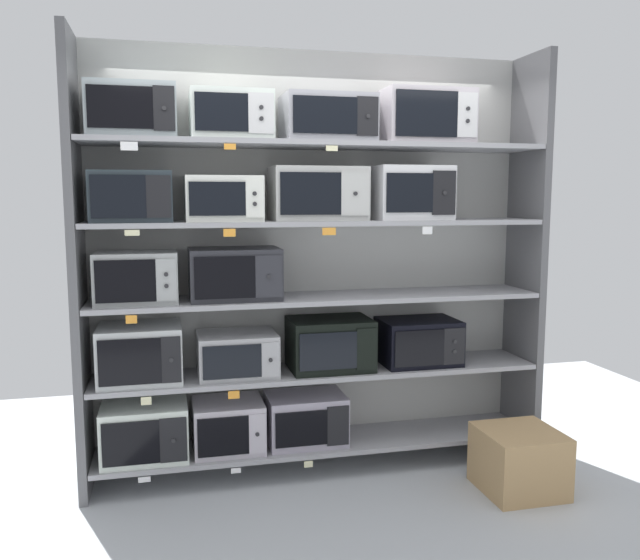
# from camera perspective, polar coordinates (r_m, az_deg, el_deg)

# --- Properties ---
(ground) EXTENTS (6.80, 6.00, 0.02)m
(ground) POSITION_cam_1_polar(r_m,az_deg,el_deg) (3.51, 4.11, -22.65)
(ground) COLOR #B2B7BC
(back_panel) EXTENTS (3.00, 0.04, 2.67)m
(back_panel) POSITION_cam_1_polar(r_m,az_deg,el_deg) (4.26, -0.77, 1.81)
(back_panel) COLOR #B2B2AD
(back_panel) RESTS_ON ground
(upright_left) EXTENTS (0.05, 0.45, 2.67)m
(upright_left) POSITION_cam_1_polar(r_m,az_deg,el_deg) (3.95, -20.64, 0.90)
(upright_left) COLOR #5B5B5E
(upright_left) RESTS_ON ground
(upright_right) EXTENTS (0.05, 0.45, 2.67)m
(upright_right) POSITION_cam_1_polar(r_m,az_deg,el_deg) (4.57, 17.73, 1.84)
(upright_right) COLOR #5B5B5E
(upright_right) RESTS_ON ground
(shelf_0) EXTENTS (2.80, 0.45, 0.03)m
(shelf_0) POSITION_cam_1_polar(r_m,az_deg,el_deg) (4.30, 0.00, -14.15)
(shelf_0) COLOR #99999E
(shelf_0) RESTS_ON ground
(microwave_0) EXTENTS (0.50, 0.43, 0.33)m
(microwave_0) POSITION_cam_1_polar(r_m,az_deg,el_deg) (4.14, -15.19, -12.65)
(microwave_0) COLOR silver
(microwave_0) RESTS_ON shelf_0
(microwave_1) EXTENTS (0.43, 0.40, 0.30)m
(microwave_1) POSITION_cam_1_polar(r_m,az_deg,el_deg) (4.15, -8.11, -12.57)
(microwave_1) COLOR #BBB4BF
(microwave_1) RESTS_ON shelf_0
(microwave_2) EXTENTS (0.49, 0.37, 0.31)m
(microwave_2) POSITION_cam_1_polar(r_m,az_deg,el_deg) (4.22, -1.28, -12.12)
(microwave_2) COLOR #A29BAC
(microwave_2) RESTS_ON shelf_0
(price_tag_0) EXTENTS (0.07, 0.00, 0.03)m
(price_tag_0) POSITION_cam_1_polar(r_m,az_deg,el_deg) (4.01, -15.25, -16.64)
(price_tag_0) COLOR white
(price_tag_1) EXTENTS (0.06, 0.00, 0.03)m
(price_tag_1) POSITION_cam_1_polar(r_m,az_deg,el_deg) (4.02, -7.43, -16.35)
(price_tag_1) COLOR white
(price_tag_2) EXTENTS (0.05, 0.00, 0.04)m
(price_tag_2) POSITION_cam_1_polar(r_m,az_deg,el_deg) (4.09, -1.03, -15.96)
(price_tag_2) COLOR beige
(shelf_1) EXTENTS (2.80, 0.45, 0.03)m
(shelf_1) POSITION_cam_1_polar(r_m,az_deg,el_deg) (4.15, 0.00, -8.07)
(shelf_1) COLOR #99999E
(microwave_3) EXTENTS (0.48, 0.43, 0.34)m
(microwave_3) POSITION_cam_1_polar(r_m,az_deg,el_deg) (4.00, -15.58, -6.24)
(microwave_3) COLOR #B8BCBC
(microwave_3) RESTS_ON shelf_1
(microwave_4) EXTENTS (0.48, 0.40, 0.26)m
(microwave_4) POSITION_cam_1_polar(r_m,az_deg,el_deg) (4.03, -7.33, -6.49)
(microwave_4) COLOR #A3A3A6
(microwave_4) RESTS_ON shelf_1
(microwave_5) EXTENTS (0.52, 0.39, 0.32)m
(microwave_5) POSITION_cam_1_polar(r_m,az_deg,el_deg) (4.12, 0.88, -5.65)
(microwave_5) COLOR black
(microwave_5) RESTS_ON shelf_1
(microwave_6) EXTENTS (0.50, 0.39, 0.29)m
(microwave_6) POSITION_cam_1_polar(r_m,az_deg,el_deg) (4.31, 8.69, -5.38)
(microwave_6) COLOR black
(microwave_6) RESTS_ON shelf_1
(price_tag_3) EXTENTS (0.06, 0.00, 0.05)m
(price_tag_3) POSITION_cam_1_polar(r_m,az_deg,el_deg) (3.84, -15.10, -10.28)
(price_tag_3) COLOR beige
(price_tag_4) EXTENTS (0.07, 0.00, 0.05)m
(price_tag_4) POSITION_cam_1_polar(r_m,az_deg,el_deg) (3.86, -7.62, -10.02)
(price_tag_4) COLOR orange
(shelf_2) EXTENTS (2.80, 0.45, 0.03)m
(shelf_2) POSITION_cam_1_polar(r_m,az_deg,el_deg) (4.05, 0.00, -1.61)
(shelf_2) COLOR #99999E
(microwave_7) EXTENTS (0.47, 0.36, 0.30)m
(microwave_7) POSITION_cam_1_polar(r_m,az_deg,el_deg) (3.92, -15.90, 0.23)
(microwave_7) COLOR #9EA1A0
(microwave_7) RESTS_ON shelf_2
(microwave_8) EXTENTS (0.54, 0.38, 0.31)m
(microwave_8) POSITION_cam_1_polar(r_m,az_deg,el_deg) (3.94, -7.55, 0.56)
(microwave_8) COLOR #29292F
(microwave_8) RESTS_ON shelf_2
(price_tag_5) EXTENTS (0.06, 0.00, 0.05)m
(price_tag_5) POSITION_cam_1_polar(r_m,az_deg,el_deg) (3.73, -16.32, -3.36)
(price_tag_5) COLOR orange
(shelf_3) EXTENTS (2.80, 0.45, 0.03)m
(shelf_3) POSITION_cam_1_polar(r_m,az_deg,el_deg) (4.01, 0.00, 5.08)
(shelf_3) COLOR #99999E
(microwave_9) EXTENTS (0.45, 0.41, 0.29)m
(microwave_9) POSITION_cam_1_polar(r_m,az_deg,el_deg) (3.90, -16.27, 7.08)
(microwave_9) COLOR #263035
(microwave_9) RESTS_ON shelf_3
(microwave_10) EXTENTS (0.45, 0.39, 0.27)m
(microwave_10) POSITION_cam_1_polar(r_m,az_deg,el_deg) (3.91, -8.56, 7.12)
(microwave_10) COLOR white
(microwave_10) RESTS_ON shelf_3
(microwave_11) EXTENTS (0.58, 0.34, 0.33)m
(microwave_11) POSITION_cam_1_polar(r_m,az_deg,el_deg) (4.00, -0.17, 7.63)
(microwave_11) COLOR #BABAB6
(microwave_11) RESTS_ON shelf_3
(microwave_12) EXTENTS (0.48, 0.40, 0.34)m
(microwave_12) POSITION_cam_1_polar(r_m,az_deg,el_deg) (4.18, 7.89, 7.62)
(microwave_12) COLOR silver
(microwave_12) RESTS_ON shelf_3
(price_tag_6) EXTENTS (0.08, 0.00, 0.03)m
(price_tag_6) POSITION_cam_1_polar(r_m,az_deg,el_deg) (3.68, -16.26, 4.02)
(price_tag_6) COLOR beige
(price_tag_7) EXTENTS (0.07, 0.00, 0.04)m
(price_tag_7) POSITION_cam_1_polar(r_m,az_deg,el_deg) (3.69, -8.00, 4.16)
(price_tag_7) COLOR orange
(price_tag_8) EXTENTS (0.08, 0.00, 0.04)m
(price_tag_8) POSITION_cam_1_polar(r_m,az_deg,el_deg) (3.79, 0.78, 4.31)
(price_tag_8) COLOR orange
(price_tag_9) EXTENTS (0.06, 0.00, 0.05)m
(price_tag_9) POSITION_cam_1_polar(r_m,az_deg,el_deg) (3.98, 9.46, 4.34)
(price_tag_9) COLOR white
(shelf_4) EXTENTS (2.80, 0.45, 0.03)m
(shelf_4) POSITION_cam_1_polar(r_m,az_deg,el_deg) (4.02, 0.00, 11.83)
(shelf_4) COLOR #99999E
(microwave_13) EXTENTS (0.49, 0.39, 0.30)m
(microwave_13) POSITION_cam_1_polar(r_m,az_deg,el_deg) (3.92, -16.26, 14.08)
(microwave_13) COLOR #96A3A7
(microwave_13) RESTS_ON shelf_4
(microwave_14) EXTENTS (0.47, 0.38, 0.28)m
(microwave_14) POSITION_cam_1_polar(r_m,az_deg,el_deg) (3.94, -7.88, 14.13)
(microwave_14) COLOR silver
(microwave_14) RESTS_ON shelf_4
(microwave_15) EXTENTS (0.54, 0.39, 0.28)m
(microwave_15) POSITION_cam_1_polar(r_m,az_deg,el_deg) (4.04, 0.66, 14.03)
(microwave_15) COLOR #9F9FA7
(microwave_15) RESTS_ON shelf_4
(microwave_16) EXTENTS (0.56, 0.39, 0.33)m
(microwave_16) POSITION_cam_1_polar(r_m,az_deg,el_deg) (4.24, 9.19, 13.98)
(microwave_16) COLOR #B9B1B8
(microwave_16) RESTS_ON shelf_4
(price_tag_10) EXTENTS (0.09, 0.00, 0.05)m
(price_tag_10) POSITION_cam_1_polar(r_m,az_deg,el_deg) (3.68, -16.50, 11.28)
(price_tag_10) COLOR white
(price_tag_11) EXTENTS (0.07, 0.00, 0.03)m
(price_tag_11) POSITION_cam_1_polar(r_m,az_deg,el_deg) (3.69, -7.95, 11.59)
(price_tag_11) COLOR orange
(price_tag_12) EXTENTS (0.07, 0.00, 0.03)m
(price_tag_12) POSITION_cam_1_polar(r_m,az_deg,el_deg) (3.80, 1.05, 11.56)
(price_tag_12) COLOR beige
(shipping_carton) EXTENTS (0.45, 0.45, 0.37)m
(shipping_carton) POSITION_cam_1_polar(r_m,az_deg,el_deg) (4.16, 17.17, -15.00)
(shipping_carton) COLOR tan
(shipping_carton) RESTS_ON ground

